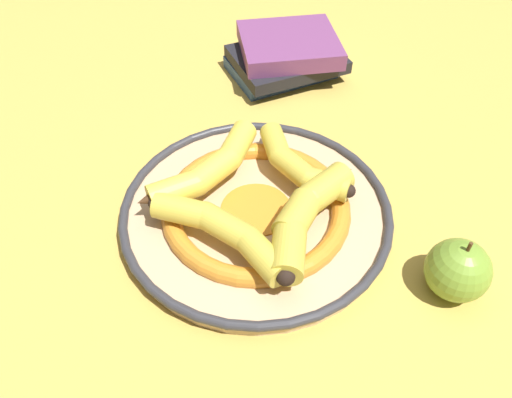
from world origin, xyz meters
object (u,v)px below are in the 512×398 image
Objects in this scene: book_stack at (287,55)px; banana_d at (225,232)px; decorative_bowl at (256,211)px; banana_b at (296,163)px; banana_a at (207,169)px; banana_c at (307,215)px; apple at (458,270)px.

banana_d is at bearing -117.40° from book_stack.
banana_b reaches higher than decorative_bowl.
banana_d is 0.41m from book_stack.
banana_c reaches higher than banana_a.
banana_d reaches higher than banana_b.
banana_a is at bearing 39.62° from apple.
banana_a is at bearing -125.89° from book_stack.
banana_d is at bearing -49.18° from banana_c.
banana_d is 2.21× the size of apple.
apple is at bearing -138.80° from decorative_bowl.
decorative_bowl is 0.08m from banana_d.
banana_b is at bearing -91.63° from banana_d.
banana_a is (0.06, 0.04, 0.03)m from decorative_bowl.
banana_b is at bearing -42.83° from banana_a.
book_stack is (0.34, -0.24, -0.01)m from banana_d.
decorative_bowl is at bearing 41.20° from apple.
banana_c is (-0.06, -0.04, 0.04)m from decorative_bowl.
book_stack is 2.29× the size of apple.
banana_c is 0.89× the size of book_stack.
book_stack reaches higher than banana_d.
banana_d is 0.26m from apple.
decorative_bowl is at bearing -83.89° from banana_d.
banana_c is 0.38m from book_stack.
banana_a is 2.21× the size of apple.
banana_a is at bearing -96.08° from banana_c.
banana_b is 0.93× the size of banana_d.
banana_c is (-0.09, 0.03, 0.00)m from banana_b.
banana_a reaches higher than banana_b.
banana_c is 0.18m from apple.
banana_a is at bearing -122.30° from banana_b.
apple reaches higher than book_stack.
book_stack is at bearing 141.00° from banana_b.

